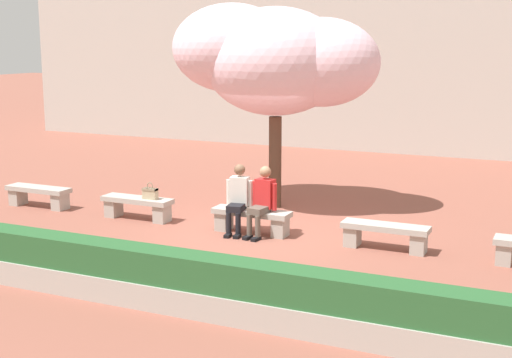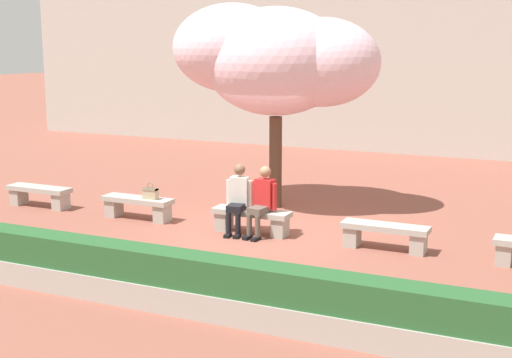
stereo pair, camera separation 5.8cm
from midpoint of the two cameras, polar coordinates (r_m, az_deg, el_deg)
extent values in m
plane|color=#8E5142|center=(13.40, -0.48, -4.35)|extent=(100.00, 100.00, 0.00)
cube|color=#B7B2A8|center=(24.82, 12.14, 12.18)|extent=(28.00, 4.00, 8.29)
cube|color=#ADA89E|center=(16.08, -17.12, -0.77)|extent=(1.51, 0.43, 0.10)
cube|color=#ADA89E|center=(16.51, -18.60, -1.36)|extent=(0.24, 0.34, 0.35)
cube|color=#ADA89E|center=(15.75, -15.49, -1.76)|extent=(0.24, 0.34, 0.35)
cube|color=#ADA89E|center=(14.53, -9.60, -1.66)|extent=(1.51, 0.43, 0.10)
cube|color=#ADA89E|center=(14.91, -11.43, -2.29)|extent=(0.24, 0.34, 0.35)
cube|color=#ADA89E|center=(14.27, -7.63, -2.76)|extent=(0.24, 0.34, 0.35)
cube|color=#ADA89E|center=(13.30, -0.48, -2.69)|extent=(1.51, 0.43, 0.10)
cube|color=#ADA89E|center=(13.60, -2.71, -3.36)|extent=(0.24, 0.34, 0.35)
cube|color=#ADA89E|center=(13.13, 1.83, -3.89)|extent=(0.24, 0.34, 0.35)
cube|color=#ADA89E|center=(12.47, 10.18, -3.81)|extent=(1.51, 0.43, 0.10)
cube|color=#ADA89E|center=(12.67, 7.59, -4.53)|extent=(0.24, 0.34, 0.35)
cube|color=#ADA89E|center=(12.40, 12.76, -5.06)|extent=(0.24, 0.34, 0.35)
cube|color=#ADA89E|center=(12.21, 19.11, -5.67)|extent=(0.24, 0.34, 0.35)
cube|color=black|center=(13.14, -2.40, -4.54)|extent=(0.13, 0.23, 0.06)
cylinder|color=black|center=(13.14, -2.32, -3.59)|extent=(0.10, 0.10, 0.42)
cube|color=black|center=(13.09, -1.64, -4.60)|extent=(0.13, 0.23, 0.06)
cylinder|color=black|center=(13.09, -1.57, -3.64)|extent=(0.10, 0.10, 0.42)
cube|color=black|center=(13.21, -1.71, -2.29)|extent=(0.34, 0.44, 0.12)
cube|color=silver|center=(13.36, -1.43, -0.96)|extent=(0.37, 0.27, 0.54)
sphere|color=brown|center=(13.28, -1.44, 0.75)|extent=(0.21, 0.21, 0.21)
cylinder|color=silver|center=(13.41, -2.31, -1.09)|extent=(0.09, 0.09, 0.50)
cylinder|color=silver|center=(13.29, -0.59, -1.19)|extent=(0.09, 0.09, 0.50)
cube|color=black|center=(13.00, -0.80, -4.70)|extent=(0.13, 0.23, 0.06)
cylinder|color=brown|center=(12.99, -0.66, -3.75)|extent=(0.10, 0.10, 0.42)
cube|color=black|center=(12.90, -0.13, -4.82)|extent=(0.13, 0.23, 0.06)
cylinder|color=brown|center=(12.89, 0.01, -3.86)|extent=(0.10, 0.10, 0.42)
cube|color=brown|center=(13.02, 0.10, -2.49)|extent=(0.33, 0.44, 0.12)
cube|color=red|center=(13.14, 0.62, -1.15)|extent=(0.37, 0.27, 0.54)
sphere|color=#A37556|center=(13.06, 0.62, 0.58)|extent=(0.21, 0.21, 0.21)
cylinder|color=red|center=(13.24, -0.20, -1.24)|extent=(0.09, 0.09, 0.50)
cylinder|color=red|center=(13.03, 1.36, -1.45)|extent=(0.09, 0.09, 0.50)
cube|color=tan|center=(14.32, -8.58, -1.16)|extent=(0.30, 0.14, 0.22)
cube|color=gray|center=(14.29, -8.60, -0.81)|extent=(0.30, 0.15, 0.04)
torus|color=#807259|center=(14.28, -8.60, -0.54)|extent=(0.14, 0.02, 0.14)
cylinder|color=#513828|center=(15.29, 1.43, 1.35)|extent=(0.27, 0.27, 1.96)
ellipsoid|color=#F4CCDB|center=(15.08, 1.47, 9.39)|extent=(3.01, 3.07, 2.26)
ellipsoid|color=#F4CCDB|center=(15.42, -1.99, 10.44)|extent=(2.51, 2.72, 1.88)
ellipsoid|color=#F4CCDB|center=(14.86, 5.16, 9.28)|extent=(2.43, 2.10, 1.82)
cube|color=#ADA89E|center=(10.11, -10.03, -8.66)|extent=(16.63, 0.50, 0.36)
cube|color=#285B2D|center=(9.98, -10.11, -6.50)|extent=(16.53, 0.44, 0.44)
camera|label=1|loc=(0.03, -90.12, -0.02)|focal=50.00mm
camera|label=2|loc=(0.03, 89.88, 0.02)|focal=50.00mm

